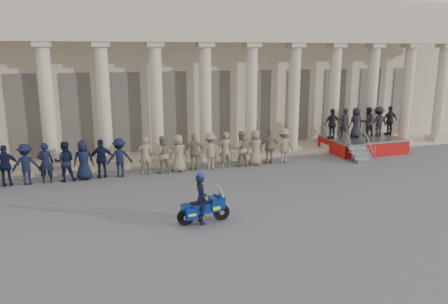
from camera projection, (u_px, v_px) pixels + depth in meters
ground at (231, 214)px, 16.03m from camera, size 90.00×90.00×0.00m
building at (158, 72)px, 28.65m from camera, size 40.00×12.50×9.00m
officer_rank at (117, 158)px, 20.64m from camera, size 18.70×0.70×1.86m
reviewing_stand at (364, 127)px, 25.85m from camera, size 5.02×4.07×2.60m
motorcycle at (204, 208)px, 15.17m from camera, size 1.91×0.79×1.23m
rider at (201, 198)px, 15.04m from camera, size 0.46×0.67×1.85m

